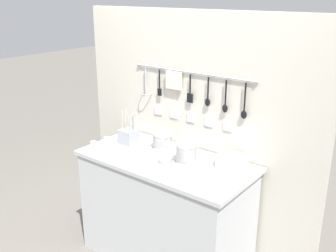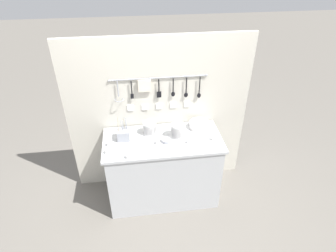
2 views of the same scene
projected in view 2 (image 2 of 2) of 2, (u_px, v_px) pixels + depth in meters
ground_plane at (163, 194)px, 3.54m from camera, size 20.00×20.00×0.00m
counter at (163, 169)px, 3.30m from camera, size 1.30×0.62×0.86m
back_wall at (159, 116)px, 3.30m from camera, size 2.10×0.11×1.90m
bowl_stack_wide_centre at (178, 131)px, 3.06m from camera, size 0.14×0.14×0.16m
bowl_stack_short_front at (150, 128)px, 3.11m from camera, size 0.14×0.14×0.15m
plate_stack at (199, 125)px, 3.24m from camera, size 0.23×0.23×0.07m
steel_mixing_bowl at (166, 140)px, 3.02m from camera, size 0.11×0.11×0.03m
cutlery_caddy at (123, 134)px, 3.04m from camera, size 0.13×0.13×0.27m
cup_back_left at (128, 156)px, 2.79m from camera, size 0.04×0.04×0.04m
cup_front_left at (189, 142)px, 2.99m from camera, size 0.04×0.04×0.04m
cup_edge_near at (109, 144)px, 2.96m from camera, size 0.04×0.04×0.04m
cup_beside_plates at (158, 142)px, 2.98m from camera, size 0.04×0.04×0.04m
cup_back_right at (213, 138)px, 3.05m from camera, size 0.04×0.04×0.04m
cup_centre at (107, 152)px, 2.85m from camera, size 0.04×0.04×0.04m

